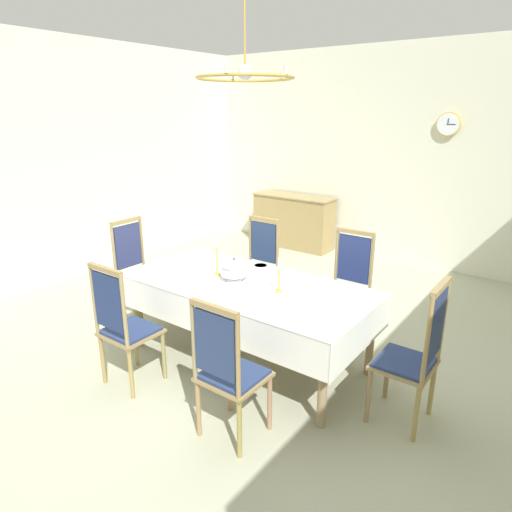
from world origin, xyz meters
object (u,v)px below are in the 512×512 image
chair_south_a (124,325)px  bowl_near_left (233,260)px  candlestick_west (217,260)px  bowl_near_right (261,267)px  dining_table (247,291)px  chair_north_b (347,286)px  candlestick_east (279,279)px  spoon_secondary (254,266)px  chair_south_b (228,369)px  sideboard (293,221)px  chair_north_a (257,265)px  chair_head_west (137,270)px  spoon_primary (226,259)px  soup_tureen (234,269)px  mounted_clock (448,124)px  chandelier (245,77)px  chair_head_east (415,354)px

chair_south_a → bowl_near_left: size_ratio=6.52×
candlestick_west → bowl_near_right: (0.23, 0.40, -0.13)m
chair_south_a → bowl_near_right: bearing=71.6°
bowl_near_right → dining_table: bearing=-72.4°
chair_north_b → bowl_near_right: 0.91m
candlestick_east → spoon_secondary: (-0.58, 0.42, -0.12)m
chair_south_b → candlestick_west: bearing=134.0°
sideboard → candlestick_east: bearing=119.9°
chair_north_a → candlestick_east: size_ratio=3.56×
chair_head_west → spoon_primary: 1.07m
chair_south_b → candlestick_west: candlestick_west is taller
soup_tureen → mounted_clock: mounted_clock is taller
chair_south_a → soup_tureen: 1.09m
spoon_primary → spoon_secondary: same height
spoon_primary → chandelier: 1.90m
bowl_near_right → chandelier: size_ratio=0.19×
chair_north_a → chair_head_east: 2.33m
spoon_primary → chair_north_b: bearing=28.9°
chair_south_a → candlestick_east: 1.37m
dining_table → spoon_secondary: spoon_secondary is taller
bowl_near_left → chair_head_east: bearing=-10.8°
sideboard → mounted_clock: bearing=-173.9°
candlestick_east → soup_tureen: bearing=-180.0°
candlestick_east → mounted_clock: size_ratio=0.96×
soup_tureen → spoon_primary: soup_tureen is taller
chair_north_b → chair_head_east: size_ratio=0.98×
chair_north_b → chair_head_west: bearing=24.2°
spoon_primary → chair_head_west: bearing=-152.9°
dining_table → mounted_clock: mounted_clock is taller
sideboard → chandelier: (1.65, -3.48, 2.09)m
bowl_near_right → spoon_primary: size_ratio=0.86×
candlestick_east → spoon_secondary: 0.73m
chair_head_east → spoon_primary: bearing=79.0°
dining_table → candlestick_west: bearing=-180.0°
chair_head_west → chair_head_east: size_ratio=0.98×
chair_south_b → soup_tureen: bearing=126.5°
chair_south_b → chandelier: size_ratio=1.38×
sideboard → soup_tureen: bearing=113.5°
chair_south_a → bowl_near_left: (0.10, 1.34, 0.23)m
bowl_near_left → spoon_primary: size_ratio=0.97×
chair_head_west → soup_tureen: bearing=90.0°
chair_south_a → dining_table: bearing=58.9°
chandelier → chair_north_b: bearing=59.4°
chair_north_a → chair_head_east: (2.13, -0.95, 0.02)m
chair_head_east → spoon_secondary: 1.85m
chair_south_a → candlestick_east: size_ratio=3.58×
chair_north_a → chandelier: (0.57, -0.95, 1.97)m
candlestick_east → chandelier: 1.68m
candlestick_east → dining_table: bearing=180.0°
bowl_near_left → mounted_clock: bearing=71.3°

